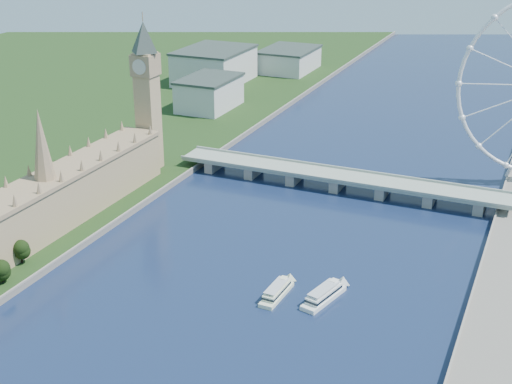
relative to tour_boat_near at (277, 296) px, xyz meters
The scene contains 6 objects.
parliament_range 144.56m from the tour_boat_near, behind, with size 24.00×200.00×70.00m.
big_ben 198.87m from the tour_boat_near, 139.61° to the left, with size 20.02×20.02×110.00m.
westminster_bridge 144.33m from the tour_boat_near, 95.87° to the left, with size 220.00×22.00×9.50m.
city_skyline 404.60m from the tour_boat_near, 86.53° to the left, with size 505.00×280.00×32.00m.
tour_boat_near is the anchor object (origin of this frame).
tour_boat_far 22.39m from the tour_boat_near, 14.74° to the left, with size 8.13×31.73×7.03m, color white, non-canonical shape.
Camera 1 is at (123.51, -117.91, 175.14)m, focal length 50.00 mm.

